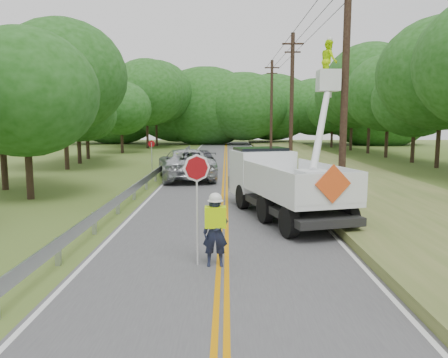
{
  "coord_description": "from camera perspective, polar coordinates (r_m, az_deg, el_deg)",
  "views": [
    {
      "loc": [
        0.1,
        -9.47,
        3.6
      ],
      "look_at": [
        0.0,
        6.0,
        1.5
      ],
      "focal_mm": 35.02,
      "sensor_mm": 36.0,
      "label": 1
    }
  ],
  "objects": [
    {
      "name": "utility_poles",
      "position": [
        26.99,
        11.04,
        11.14
      ],
      "size": [
        1.6,
        43.3,
        10.0
      ],
      "color": "black",
      "rests_on": "ground"
    },
    {
      "name": "yard_sign",
      "position": [
        18.43,
        17.29,
        -2.14
      ],
      "size": [
        0.53,
        0.11,
        0.77
      ],
      "color": "white",
      "rests_on": "ground"
    },
    {
      "name": "treeline_horizon",
      "position": [
        65.61,
        1.01,
        9.4
      ],
      "size": [
        57.38,
        15.71,
        12.29
      ],
      "color": "#194910",
      "rests_on": "ground"
    },
    {
      "name": "road",
      "position": [
        23.75,
        0.12,
        -0.96
      ],
      "size": [
        7.2,
        96.0,
        0.03
      ],
      "color": "#464648",
      "rests_on": "ground"
    },
    {
      "name": "stop_sign_permanent",
      "position": [
        30.08,
        -9.43,
        3.53
      ],
      "size": [
        0.47,
        0.06,
        2.23
      ],
      "color": "#A4A8AB",
      "rests_on": "ground"
    },
    {
      "name": "treeline_left",
      "position": [
        42.88,
        -14.28,
        10.93
      ],
      "size": [
        11.46,
        58.04,
        11.6
      ],
      "color": "#332319",
      "rests_on": "ground"
    },
    {
      "name": "treeline_right",
      "position": [
        38.65,
        24.42,
        11.26
      ],
      "size": [
        10.46,
        53.77,
        11.68
      ],
      "color": "#332319",
      "rests_on": "ground"
    },
    {
      "name": "bucket_truck",
      "position": [
        17.12,
        7.34,
        0.82
      ],
      "size": [
        4.52,
        7.34,
        6.82
      ],
      "color": "black",
      "rests_on": "road"
    },
    {
      "name": "guardrail",
      "position": [
        24.91,
        -9.15,
        0.61
      ],
      "size": [
        0.18,
        48.0,
        0.77
      ],
      "color": "#A4A8AB",
      "rests_on": "ground"
    },
    {
      "name": "suv_silver",
      "position": [
        26.71,
        -5.05,
        1.99
      ],
      "size": [
        4.27,
        7.08,
        1.84
      ],
      "primitive_type": "imported",
      "rotation": [
        0.0,
        0.0,
        3.33
      ],
      "color": "#B4B8BC",
      "rests_on": "road"
    },
    {
      "name": "suv_darkgrey",
      "position": [
        32.47,
        -3.19,
        2.62
      ],
      "size": [
        2.81,
        5.03,
        1.38
      ],
      "primitive_type": "imported",
      "rotation": [
        0.0,
        0.0,
        3.34
      ],
      "color": "#393B42",
      "rests_on": "road"
    },
    {
      "name": "ground",
      "position": [
        10.14,
        -0.22,
        -13.09
      ],
      "size": [
        140.0,
        140.0,
        0.0
      ],
      "primitive_type": "plane",
      "color": "#415C1B",
      "rests_on": "ground"
    },
    {
      "name": "tall_grass_verge",
      "position": [
        24.74,
        16.8,
        -0.62
      ],
      "size": [
        7.0,
        96.0,
        0.3
      ],
      "primitive_type": "cube",
      "color": "#485E27",
      "rests_on": "ground"
    },
    {
      "name": "flagger",
      "position": [
        10.74,
        -1.2,
        -6.25
      ],
      "size": [
        1.08,
        0.42,
        2.77
      ],
      "color": "#191E33",
      "rests_on": "road"
    }
  ]
}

